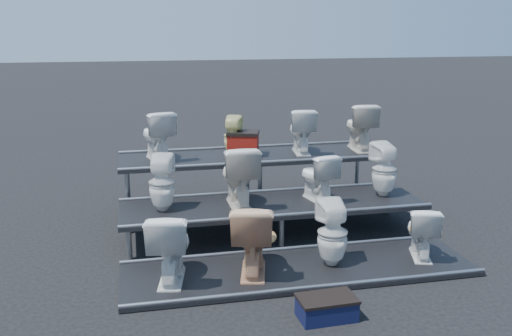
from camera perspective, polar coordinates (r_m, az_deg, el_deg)
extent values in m
plane|color=black|center=(8.12, 1.68, -6.61)|extent=(80.00, 80.00, 0.00)
cube|color=black|center=(6.95, 4.33, -10.09)|extent=(4.20, 1.20, 0.06)
cube|color=black|center=(8.04, 1.69, -5.08)|extent=(4.20, 1.20, 0.46)
cube|color=black|center=(9.19, -0.27, -1.28)|extent=(4.20, 1.20, 0.86)
imported|color=white|center=(6.53, -8.60, -7.67)|extent=(0.60, 0.88, 0.82)
imported|color=tan|center=(6.64, -0.36, -6.93)|extent=(0.67, 0.93, 0.86)
imported|color=white|center=(6.90, 7.65, -6.46)|extent=(0.36, 0.37, 0.80)
imported|color=white|center=(7.39, 16.22, -6.07)|extent=(0.56, 0.74, 0.67)
imported|color=white|center=(7.64, -9.39, -1.49)|extent=(0.41, 0.42, 0.76)
imported|color=silver|center=(7.74, -1.76, -0.75)|extent=(0.48, 0.84, 0.85)
imported|color=white|center=(8.04, 6.17, -0.87)|extent=(0.50, 0.73, 0.68)
imported|color=white|center=(8.40, 12.71, -0.14)|extent=(0.40, 0.41, 0.78)
imported|color=white|center=(8.81, -9.87, 3.25)|extent=(0.59, 0.83, 0.76)
imported|color=beige|center=(8.95, -2.33, 3.21)|extent=(0.37, 0.38, 0.64)
imported|color=white|center=(9.20, 4.54, 3.77)|extent=(0.50, 0.76, 0.73)
imported|color=silver|center=(9.53, 10.33, 4.11)|extent=(0.50, 0.80, 0.78)
cube|color=maroon|center=(9.01, -1.30, 2.32)|extent=(0.56, 0.50, 0.34)
cube|color=black|center=(5.94, 7.07, -13.82)|extent=(0.58, 0.36, 0.20)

